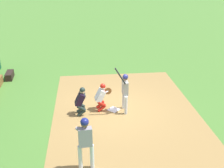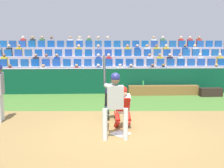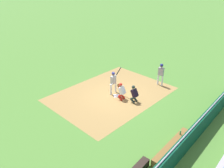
% 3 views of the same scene
% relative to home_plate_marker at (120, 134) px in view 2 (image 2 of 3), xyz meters
% --- Properties ---
extents(ground_plane, '(160.00, 160.00, 0.00)m').
position_rel_home_plate_marker_xyz_m(ground_plane, '(0.00, 0.00, -0.02)').
color(ground_plane, '#45762D').
extents(infield_dirt_patch, '(8.87, 6.62, 0.01)m').
position_rel_home_plate_marker_xyz_m(infield_dirt_patch, '(0.00, 0.50, -0.01)').
color(infield_dirt_patch, olive).
rests_on(infield_dirt_patch, ground_plane).
extents(home_plate_marker, '(0.62, 0.62, 0.02)m').
position_rel_home_plate_marker_xyz_m(home_plate_marker, '(0.00, 0.00, 0.00)').
color(home_plate_marker, white).
rests_on(home_plate_marker, infield_dirt_patch).
extents(batter_at_plate, '(0.66, 0.63, 2.16)m').
position_rel_home_plate_marker_xyz_m(batter_at_plate, '(0.18, 0.46, 1.07)').
color(batter_at_plate, silver).
rests_on(batter_at_plate, ground_plane).
extents(catcher_crouching, '(0.50, 0.74, 1.28)m').
position_rel_home_plate_marker_xyz_m(catcher_crouching, '(-0.10, -0.53, 0.70)').
color(catcher_crouching, '#B61C12').
rests_on(catcher_crouching, ground_plane).
extents(home_plate_umpire, '(0.48, 0.49, 1.28)m').
position_rel_home_plate_marker_xyz_m(home_plate_umpire, '(0.17, -1.43, 0.68)').
color(home_plate_umpire, '#1D2B26').
rests_on(home_plate_umpire, ground_plane).
extents(dugout_wall, '(12.86, 0.24, 1.23)m').
position_rel_home_plate_marker_xyz_m(dugout_wall, '(0.00, -6.30, 0.57)').
color(dugout_wall, '#093F28').
rests_on(dugout_wall, ground_plane).
extents(dugout_bench, '(3.26, 0.40, 0.44)m').
position_rel_home_plate_marker_xyz_m(dugout_bench, '(-2.42, -5.75, 0.20)').
color(dugout_bench, brown).
rests_on(dugout_bench, ground_plane).
extents(water_bottle_on_bench, '(0.07, 0.07, 0.24)m').
position_rel_home_plate_marker_xyz_m(water_bottle_on_bench, '(-1.47, -5.71, 0.54)').
color(water_bottle_on_bench, green).
rests_on(water_bottle_on_bench, dugout_bench).
extents(equipment_duffel_bag, '(1.01, 0.39, 0.38)m').
position_rel_home_plate_marker_xyz_m(equipment_duffel_bag, '(-4.52, -5.30, 0.18)').
color(equipment_duffel_bag, black).
rests_on(equipment_duffel_bag, ground_plane).
extents(bleacher_stand, '(19.57, 4.16, 2.80)m').
position_rel_home_plate_marker_xyz_m(bleacher_stand, '(0.00, -10.55, 0.80)').
color(bleacher_stand, '#A198A2').
rests_on(bleacher_stand, ground_plane).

